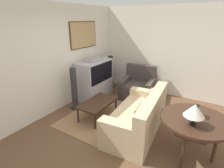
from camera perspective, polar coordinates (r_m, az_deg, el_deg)
name	(u,v)px	position (r m, az deg, el deg)	size (l,w,h in m)	color
ground_plane	(126,134)	(3.89, 4.74, -16.07)	(12.00, 12.00, 0.00)	brown
wall_back	(52,60)	(4.60, -19.08, 7.41)	(12.00, 0.10, 2.70)	silver
wall_right	(167,52)	(5.69, 17.58, 9.86)	(0.06, 12.00, 2.70)	silver
area_rug	(102,116)	(4.48, -3.14, -10.53)	(1.98, 1.58, 0.01)	#99704C
tv	(95,79)	(5.37, -5.70, 1.68)	(1.17, 0.59, 1.24)	#B7B7BC
couch	(139,117)	(3.88, 8.75, -10.66)	(1.95, 1.05, 0.88)	#CCB289
armchair	(138,87)	(5.56, 8.46, -0.94)	(1.06, 1.08, 0.94)	#473D38
coffee_table	(98,103)	(4.30, -4.64, -6.33)	(1.01, 0.59, 0.42)	#3D2619
console_table	(195,122)	(3.33, 25.44, -11.09)	(1.15, 1.15, 0.75)	#3D2619
table_lamp	(195,110)	(2.97, 25.37, -7.81)	(0.32, 0.32, 0.37)	black
mantel_clock	(196,111)	(3.31, 25.68, -8.02)	(0.16, 0.10, 0.20)	black
speaker_tower_left	(74,90)	(4.75, -12.22, -1.87)	(0.27, 0.27, 1.14)	black
speaker_tower_right	(110,73)	(6.09, -0.51, 3.65)	(0.27, 0.27, 1.14)	black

